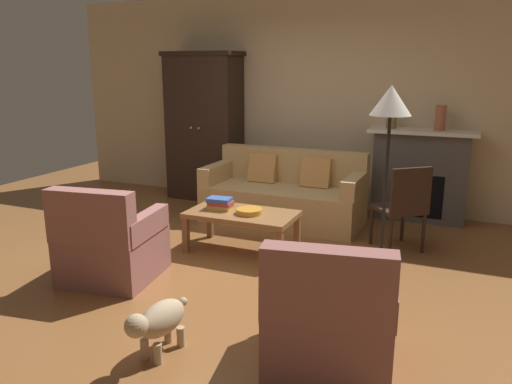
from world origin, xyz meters
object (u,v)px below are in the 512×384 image
at_px(mantel_vase_terracotta, 440,118).
at_px(armchair_near_right, 329,320).
at_px(side_chair_wooden, 404,203).
at_px(couch, 284,196).
at_px(fireplace, 420,175).
at_px(armoire, 205,126).
at_px(fruit_bowl, 249,211).
at_px(mantel_vase_bronze, 392,120).
at_px(dog, 159,321).
at_px(book_stack, 220,203).
at_px(floor_lamp, 390,112).
at_px(armchair_near_left, 110,246).
at_px(coffee_table, 242,217).

height_order(mantel_vase_terracotta, armchair_near_right, mantel_vase_terracotta).
bearing_deg(armchair_near_right, side_chair_wooden, 86.42).
bearing_deg(couch, fireplace, 25.69).
distance_m(armoire, armchair_near_right, 4.48).
distance_m(armoire, fruit_bowl, 2.44).
distance_m(fireplace, armoire, 2.99).
xyz_separation_m(fruit_bowl, mantel_vase_bronze, (1.06, 1.89, 0.78)).
distance_m(couch, dog, 3.14).
bearing_deg(fireplace, side_chair_wooden, -91.43).
xyz_separation_m(fireplace, armchair_near_right, (-0.17, -3.52, -0.25)).
height_order(armoire, side_chair_wooden, armoire).
height_order(armoire, book_stack, armoire).
xyz_separation_m(book_stack, mantel_vase_terracotta, (1.97, 1.85, 0.79)).
xyz_separation_m(armoire, floor_lamp, (2.82, -1.75, 0.44)).
height_order(fireplace, book_stack, fireplace).
distance_m(fruit_bowl, dog, 1.96).
bearing_deg(floor_lamp, fruit_bowl, -176.66).
xyz_separation_m(fireplace, armchair_near_left, (-2.32, -2.98, -0.25)).
bearing_deg(armchair_near_right, fireplace, 87.18).
bearing_deg(armchair_near_right, floor_lamp, 88.63).
xyz_separation_m(coffee_table, book_stack, (-0.25, 0.01, 0.11)).
distance_m(fruit_bowl, armchair_near_right, 2.06).
relative_size(armchair_near_right, side_chair_wooden, 0.99).
bearing_deg(floor_lamp, mantel_vase_terracotta, 80.20).
distance_m(armchair_near_right, floor_lamp, 2.05).
xyz_separation_m(floor_lamp, dog, (-1.09, -2.02, -1.23)).
xyz_separation_m(coffee_table, fruit_bowl, (0.09, -0.02, 0.08)).
bearing_deg(coffee_table, floor_lamp, 2.10).
bearing_deg(dog, book_stack, 105.95).
distance_m(coffee_table, fruit_bowl, 0.13).
relative_size(armoire, coffee_table, 1.87).
distance_m(armoire, couch, 1.74).
distance_m(fireplace, book_stack, 2.59).
bearing_deg(mantel_vase_bronze, book_stack, -127.25).
height_order(book_stack, side_chair_wooden, side_chair_wooden).
distance_m(book_stack, side_chair_wooden, 1.87).
height_order(fireplace, couch, fireplace).
height_order(coffee_table, fruit_bowl, fruit_bowl).
height_order(fruit_bowl, mantel_vase_terracotta, mantel_vase_terracotta).
distance_m(fireplace, fruit_bowl, 2.40).
distance_m(mantel_vase_terracotta, armchair_near_right, 3.65).
relative_size(fruit_bowl, mantel_vase_bronze, 1.22).
relative_size(fruit_bowl, floor_lamp, 0.15).
bearing_deg(mantel_vase_bronze, armchair_near_left, -123.18).
height_order(coffee_table, dog, coffee_table).
bearing_deg(fireplace, armchair_near_left, -127.86).
bearing_deg(floor_lamp, couch, 140.94).
height_order(mantel_vase_bronze, mantel_vase_terracotta, mantel_vase_terracotta).
xyz_separation_m(coffee_table, side_chair_wooden, (1.51, 0.64, 0.15)).
distance_m(coffee_table, mantel_vase_bronze, 2.36).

